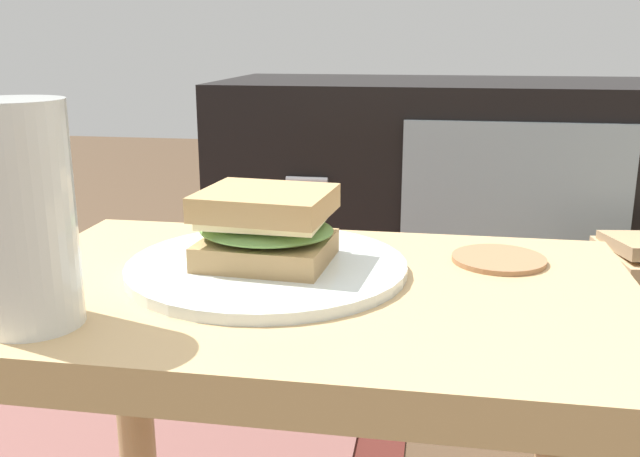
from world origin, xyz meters
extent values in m
cube|color=tan|center=(0.00, 0.00, 0.44)|extent=(0.56, 0.36, 0.04)
cylinder|color=tan|center=(-0.25, 0.14, 0.21)|extent=(0.04, 0.04, 0.43)
cube|color=black|center=(0.12, 0.95, 0.29)|extent=(0.96, 0.44, 0.58)
cube|color=#8C9EA8|center=(0.24, 0.72, 0.30)|extent=(0.41, 0.01, 0.44)
cylinder|color=silver|center=(-0.14, 0.72, 0.41)|extent=(0.08, 0.01, 0.01)
cylinder|color=silver|center=(-0.14, 0.72, 0.19)|extent=(0.08, 0.01, 0.01)
cylinder|color=silver|center=(-0.05, 0.02, 0.47)|extent=(0.25, 0.25, 0.01)
cube|color=tan|center=(-0.05, 0.02, 0.48)|extent=(0.12, 0.11, 0.02)
ellipsoid|color=#608C42|center=(-0.05, 0.02, 0.50)|extent=(0.13, 0.11, 0.02)
cube|color=beige|center=(-0.05, 0.02, 0.51)|extent=(0.11, 0.09, 0.01)
cube|color=tan|center=(-0.05, 0.02, 0.53)|extent=(0.12, 0.11, 0.02)
cylinder|color=silver|center=(-0.19, -0.12, 0.54)|extent=(0.07, 0.07, 0.17)
cylinder|color=#B26014|center=(-0.19, -0.12, 0.53)|extent=(0.07, 0.07, 0.14)
cylinder|color=white|center=(-0.19, -0.12, 0.61)|extent=(0.07, 0.07, 0.01)
cylinder|color=#996B47|center=(0.16, 0.09, 0.46)|extent=(0.09, 0.09, 0.01)
camera|label=1|loc=(0.10, -0.57, 0.67)|focal=39.57mm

